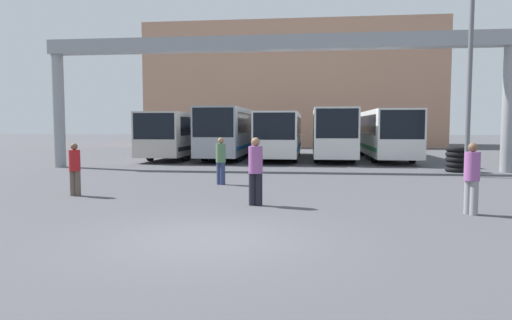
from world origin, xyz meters
name	(u,v)px	position (x,y,z in m)	size (l,w,h in m)	color
ground_plane	(208,239)	(0.00, 0.00, 0.00)	(200.00, 200.00, 0.00)	#47474C
building_backdrop	(293,88)	(0.00, 42.96, 6.33)	(30.36, 12.00, 12.65)	tan
overhead_gantry	(271,60)	(0.00, 14.05, 5.39)	(22.87, 0.80, 6.55)	gray
bus_slot_0	(182,132)	(-6.76, 21.92, 1.73)	(2.63, 11.50, 2.99)	beige
bus_slot_1	(231,130)	(-3.38, 22.09, 1.89)	(2.53, 11.83, 3.27)	#999EA5
bus_slot_2	(281,132)	(0.00, 21.73, 1.73)	(2.51, 11.11, 2.99)	silver
bus_slot_3	(332,131)	(3.38, 21.42, 1.84)	(2.46, 10.49, 3.19)	silver
bus_slot_4	(385,132)	(6.76, 21.83, 1.79)	(2.52, 11.32, 3.11)	silver
pedestrian_near_left	(75,168)	(-5.32, 4.84, 0.87)	(0.34, 0.34, 1.65)	brown
pedestrian_near_center	(472,177)	(5.91, 3.14, 0.94)	(0.37, 0.37, 1.77)	gray
pedestrian_mid_right	(221,160)	(-1.33, 8.02, 0.93)	(0.36, 0.36, 1.75)	navy
pedestrian_near_right	(256,169)	(0.48, 3.80, 0.99)	(0.39, 0.39, 1.87)	black
tire_stack	(457,159)	(8.84, 13.88, 0.60)	(1.04, 1.04, 1.20)	black
lamp_post	(470,75)	(8.63, 11.88, 4.32)	(0.36, 0.36, 7.91)	#595B60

